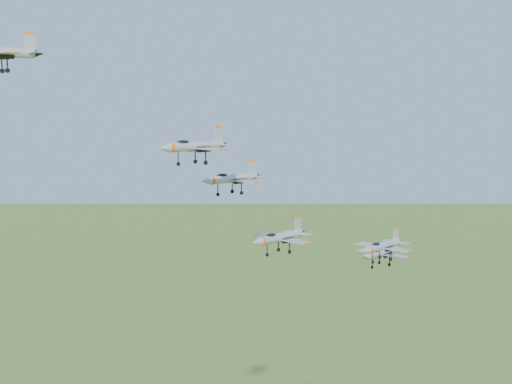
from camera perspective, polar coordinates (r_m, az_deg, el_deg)
jet_left_high at (r=98.34m, az=-2.01°, el=1.12°), size 11.00×9.22×2.95m
jet_right_high at (r=84.17m, az=-5.01°, el=3.70°), size 10.65×8.97×2.86m
jet_left_low at (r=117.28m, az=1.85°, el=-3.63°), size 13.24×11.22×3.58m
jet_right_low at (r=105.54m, az=10.03°, el=-4.27°), size 10.57×8.98×2.87m
jet_trail at (r=119.75m, az=9.96°, el=-4.80°), size 11.01×9.30×2.97m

